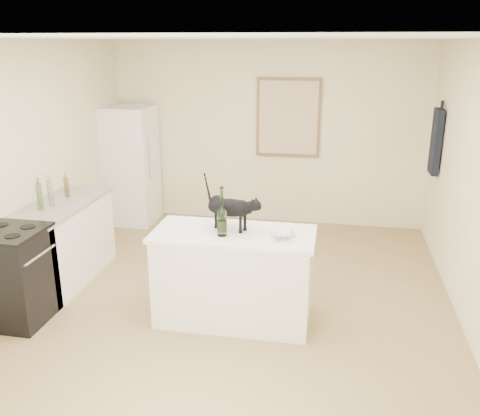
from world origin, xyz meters
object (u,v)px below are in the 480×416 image
stove (13,277)px  glass_bowl (282,236)px  wine_bottle (222,214)px  black_cat (230,210)px  fridge (131,165)px

stove → glass_bowl: size_ratio=4.04×
stove → wine_bottle: bearing=8.5°
wine_bottle → stove: bearing=-171.5°
wine_bottle → glass_bowl: (0.55, 0.01, -0.18)m
stove → black_cat: (2.00, 0.47, 0.64)m
stove → wine_bottle: (1.96, 0.29, 0.65)m
fridge → black_cat: bearing=-51.1°
stove → fridge: fridge is taller
wine_bottle → glass_bowl: bearing=1.5°
fridge → glass_bowl: bearing=-46.5°
stove → glass_bowl: glass_bowl is taller
stove → black_cat: bearing=13.3°
fridge → black_cat: size_ratio=3.17×
stove → black_cat: size_ratio=1.68×
stove → glass_bowl: 2.57m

